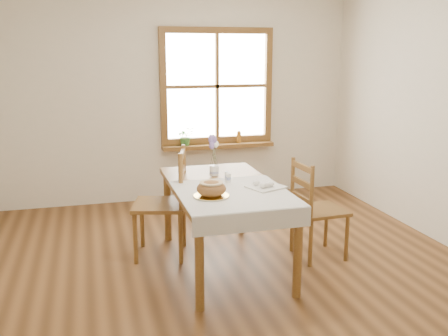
% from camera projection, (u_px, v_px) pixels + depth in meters
% --- Properties ---
extents(ground, '(5.00, 5.00, 0.00)m').
position_uv_depth(ground, '(233.00, 278.00, 4.25)').
color(ground, brown).
rests_on(ground, ground).
extents(room_walls, '(4.60, 5.10, 2.65)m').
position_uv_depth(room_walls, '(234.00, 75.00, 3.86)').
color(room_walls, silver).
rests_on(room_walls, ground).
extents(window, '(1.46, 0.08, 1.46)m').
position_uv_depth(window, '(217.00, 86.00, 6.37)').
color(window, brown).
rests_on(window, ground).
extents(window_sill, '(1.46, 0.20, 0.05)m').
position_uv_depth(window_sill, '(218.00, 146.00, 6.48)').
color(window_sill, brown).
rests_on(window_sill, ground).
extents(dining_table, '(0.90, 1.60, 0.75)m').
position_uv_depth(dining_table, '(224.00, 194.00, 4.38)').
color(dining_table, brown).
rests_on(dining_table, ground).
extents(table_linen, '(0.91, 0.99, 0.01)m').
position_uv_depth(table_linen, '(234.00, 193.00, 4.08)').
color(table_linen, silver).
rests_on(table_linen, dining_table).
extents(chair_left, '(0.61, 0.59, 1.02)m').
position_uv_depth(chair_left, '(160.00, 203.00, 4.64)').
color(chair_left, brown).
rests_on(chair_left, ground).
extents(chair_right, '(0.48, 0.46, 0.93)m').
position_uv_depth(chair_right, '(320.00, 209.00, 4.62)').
color(chair_right, brown).
rests_on(chair_right, ground).
extents(bread_plate, '(0.32, 0.32, 0.01)m').
position_uv_depth(bread_plate, '(211.00, 196.00, 3.96)').
color(bread_plate, silver).
rests_on(bread_plate, table_linen).
extents(bread_loaf, '(0.23, 0.23, 0.13)m').
position_uv_depth(bread_loaf, '(211.00, 187.00, 3.94)').
color(bread_loaf, olive).
rests_on(bread_loaf, bread_plate).
extents(egg_napkin, '(0.36, 0.33, 0.01)m').
position_uv_depth(egg_napkin, '(266.00, 187.00, 4.23)').
color(egg_napkin, silver).
rests_on(egg_napkin, table_linen).
extents(eggs, '(0.28, 0.27, 0.05)m').
position_uv_depth(eggs, '(266.00, 183.00, 4.22)').
color(eggs, white).
rests_on(eggs, egg_napkin).
extents(salt_shaker, '(0.05, 0.05, 0.09)m').
position_uv_depth(salt_shaker, '(228.00, 178.00, 4.39)').
color(salt_shaker, silver).
rests_on(salt_shaker, table_linen).
extents(pepper_shaker, '(0.05, 0.05, 0.09)m').
position_uv_depth(pepper_shaker, '(227.00, 176.00, 4.46)').
color(pepper_shaker, silver).
rests_on(pepper_shaker, table_linen).
extents(flower_vase, '(0.11, 0.11, 0.09)m').
position_uv_depth(flower_vase, '(214.00, 171.00, 4.65)').
color(flower_vase, silver).
rests_on(flower_vase, dining_table).
extents(lavender_bouquet, '(0.15, 0.15, 0.28)m').
position_uv_depth(lavender_bouquet, '(214.00, 151.00, 4.61)').
color(lavender_bouquet, '#71599E').
rests_on(lavender_bouquet, flower_vase).
extents(potted_plant, '(0.26, 0.28, 0.18)m').
position_uv_depth(potted_plant, '(186.00, 138.00, 6.34)').
color(potted_plant, '#3B7830').
rests_on(potted_plant, window_sill).
extents(amber_bottle, '(0.07, 0.07, 0.16)m').
position_uv_depth(amber_bottle, '(239.00, 137.00, 6.52)').
color(amber_bottle, '#A7671E').
rests_on(amber_bottle, window_sill).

